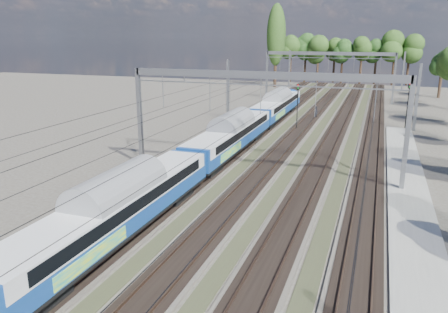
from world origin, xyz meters
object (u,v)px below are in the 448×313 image
(emu_train, at_px, (231,131))
(signal_far, at_px, (408,100))
(worker, at_px, (316,113))
(signal_near, at_px, (298,101))

(emu_train, relative_size, signal_far, 10.22)
(emu_train, height_order, worker, emu_train)
(worker, xyz_separation_m, signal_far, (12.00, -3.79, 2.91))
(emu_train, xyz_separation_m, signal_near, (3.98, 14.94, 1.21))
(emu_train, height_order, signal_far, signal_far)
(worker, distance_m, signal_far, 12.91)
(worker, bearing_deg, signal_near, -177.48)
(worker, height_order, signal_near, signal_near)
(signal_near, bearing_deg, worker, 80.69)
(emu_train, distance_m, worker, 24.00)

